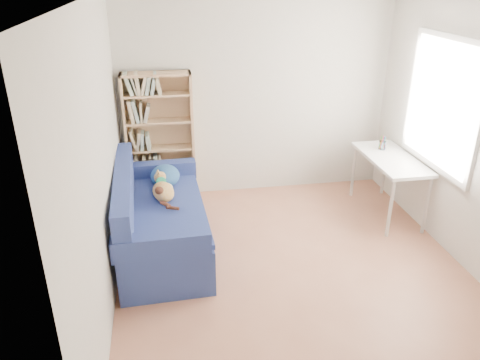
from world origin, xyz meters
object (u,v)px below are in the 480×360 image
object	(u,v)px
sofa	(158,220)
desk	(391,163)
pen_cup	(382,144)
bookshelf	(161,144)

from	to	relation	value
sofa	desk	xyz separation A→B (m)	(2.79, 0.34, 0.33)
desk	pen_cup	xyz separation A→B (m)	(0.01, 0.27, 0.14)
pen_cup	bookshelf	bearing A→B (deg)	168.36
sofa	bookshelf	bearing A→B (deg)	84.40
sofa	pen_cup	world-z (taller)	sofa
bookshelf	pen_cup	size ratio (longest dim) A/B	9.60
sofa	desk	world-z (taller)	sofa
desk	pen_cup	size ratio (longest dim) A/B	6.71
desk	pen_cup	world-z (taller)	pen_cup
sofa	bookshelf	size ratio (longest dim) A/B	1.13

